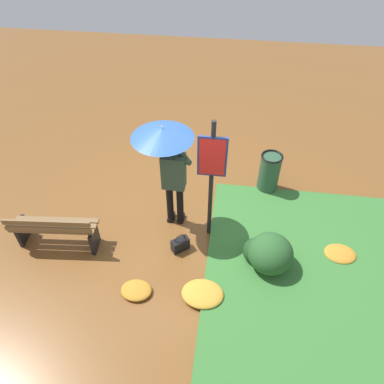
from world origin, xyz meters
name	(u,v)px	position (x,y,z in m)	size (l,w,h in m)	color
ground_plane	(184,218)	(0.00, 0.00, 0.00)	(18.00, 18.00, 0.00)	brown
grass_verge	(358,283)	(-2.93, 1.00, 0.03)	(4.80, 4.00, 0.05)	#387533
person_with_umbrella	(168,153)	(0.21, 0.08, 1.55)	(0.96, 0.96, 2.04)	black
info_sign_post	(212,170)	(-0.50, 0.27, 1.44)	(0.44, 0.07, 2.30)	black
handbag	(180,244)	(-0.05, 0.71, 0.13)	(0.32, 0.30, 0.37)	black
park_bench	(54,229)	(2.02, 0.89, 0.40)	(1.40, 0.49, 0.75)	black
trash_bin	(269,173)	(-1.53, -1.03, 0.42)	(0.42, 0.42, 0.83)	#2D5138
shrub_cluster	(268,253)	(-1.48, 0.83, 0.30)	(0.79, 0.71, 0.64)	#285628
leaf_pile_near_person	(203,294)	(-0.53, 1.55, 0.07)	(0.64, 0.51, 0.14)	gold
leaf_pile_by_bench	(340,254)	(-2.72, 0.49, 0.06)	(0.52, 0.42, 0.12)	#C68428
leaf_pile_far_path	(136,290)	(0.48, 1.62, 0.05)	(0.48, 0.38, 0.10)	#C68428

